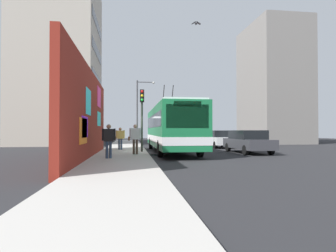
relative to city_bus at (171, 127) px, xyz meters
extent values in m
plane|color=#232326|center=(-0.41, 1.80, -1.83)|extent=(80.00, 80.00, 0.00)
cube|color=#ADA8A0|center=(-0.41, 3.40, -1.76)|extent=(48.00, 3.20, 0.15)
cube|color=maroon|center=(-4.57, 5.15, 0.58)|extent=(13.67, 0.30, 4.82)
cube|color=#33D8E5|center=(-5.71, 4.99, 1.16)|extent=(1.59, 0.02, 1.30)
cube|color=#8C19D8|center=(-6.78, 4.99, -0.12)|extent=(1.68, 0.02, 0.98)
cube|color=#33D8E5|center=(-0.98, 4.99, 0.50)|extent=(1.81, 0.02, 0.93)
cube|color=orange|center=(-7.18, 4.99, -0.30)|extent=(1.98, 0.02, 1.16)
cube|color=#F2338C|center=(-1.01, 4.99, 1.96)|extent=(1.89, 0.02, 1.32)
cube|color=#B2A899|center=(13.52, 11.00, 7.72)|extent=(10.55, 8.29, 19.11)
cube|color=black|center=(13.52, 6.83, 2.57)|extent=(8.97, 0.04, 1.10)
cube|color=black|center=(13.52, 6.83, 5.77)|extent=(8.97, 0.04, 1.10)
cube|color=black|center=(13.52, 6.83, 8.97)|extent=(8.97, 0.04, 1.10)
cube|color=black|center=(13.52, 6.83, 12.17)|extent=(8.97, 0.04, 1.10)
cube|color=gray|center=(13.72, -15.20, 5.72)|extent=(9.02, 6.18, 15.11)
cube|color=black|center=(13.72, -18.31, 2.57)|extent=(7.67, 0.04, 1.10)
cube|color=black|center=(13.72, -18.31, 5.77)|extent=(7.67, 0.04, 1.10)
cube|color=black|center=(13.72, -18.31, 8.97)|extent=(7.67, 0.04, 1.10)
cube|color=#19723F|center=(0.01, 0.00, -0.02)|extent=(12.07, 2.62, 2.73)
cube|color=silver|center=(0.01, 0.00, 1.41)|extent=(11.59, 2.41, 0.12)
cube|color=white|center=(0.01, 0.00, -0.83)|extent=(12.09, 2.64, 0.44)
cube|color=black|center=(-6.01, 0.00, 0.46)|extent=(0.04, 2.23, 1.23)
cube|color=black|center=(0.01, 0.00, 0.39)|extent=(11.10, 2.65, 0.87)
cube|color=orange|center=(-6.00, 0.00, 1.10)|extent=(0.06, 1.44, 0.28)
cylinder|color=black|center=(1.82, -0.35, 2.25)|extent=(1.43, 0.06, 2.00)
cylinder|color=black|center=(1.82, 0.35, 2.25)|extent=(1.43, 0.06, 2.00)
cylinder|color=black|center=(-3.86, -1.19, -1.33)|extent=(1.00, 0.28, 1.00)
cylinder|color=black|center=(-3.86, 1.19, -1.33)|extent=(1.00, 0.28, 1.00)
cylinder|color=black|center=(3.87, -1.19, -1.33)|extent=(1.00, 0.28, 1.00)
cylinder|color=black|center=(3.87, 1.19, -1.33)|extent=(1.00, 0.28, 1.00)
cube|color=#38383D|center=(-1.48, -5.20, -1.18)|extent=(4.92, 1.91, 0.66)
cube|color=black|center=(-1.38, -5.20, -0.55)|extent=(2.95, 1.72, 0.60)
cylinder|color=black|center=(-3.11, -6.06, -1.51)|extent=(0.64, 0.22, 0.64)
cylinder|color=black|center=(-3.11, -4.34, -1.51)|extent=(0.64, 0.22, 0.64)
cylinder|color=black|center=(0.14, -6.06, -1.51)|extent=(0.64, 0.22, 0.64)
cylinder|color=black|center=(0.14, -4.34, -1.51)|extent=(0.64, 0.22, 0.64)
cube|color=white|center=(4.85, -5.20, -1.18)|extent=(4.24, 1.81, 0.66)
cube|color=black|center=(4.93, -5.20, -0.55)|extent=(2.55, 1.63, 0.60)
cylinder|color=black|center=(3.45, -6.01, -1.51)|extent=(0.64, 0.22, 0.64)
cylinder|color=black|center=(3.45, -4.39, -1.51)|extent=(0.64, 0.22, 0.64)
cylinder|color=black|center=(6.25, -6.01, -1.51)|extent=(0.64, 0.22, 0.64)
cylinder|color=black|center=(6.25, -4.39, -1.51)|extent=(0.64, 0.22, 0.64)
cylinder|color=#2D3F59|center=(-5.60, 3.91, -1.26)|extent=(0.14, 0.14, 0.85)
cylinder|color=#2D3F59|center=(-5.60, 4.09, -1.26)|extent=(0.14, 0.14, 0.85)
cube|color=black|center=(-5.60, 4.00, -0.51)|extent=(0.22, 0.50, 0.64)
cylinder|color=black|center=(-5.60, 3.70, -0.48)|extent=(0.09, 0.09, 0.61)
cylinder|color=black|center=(-5.60, 4.30, -0.48)|extent=(0.09, 0.09, 0.61)
sphere|color=#936B4C|center=(-5.60, 4.00, -0.08)|extent=(0.23, 0.23, 0.23)
cylinder|color=#3F3326|center=(-3.25, 2.53, -1.24)|extent=(0.14, 0.14, 0.88)
cylinder|color=#3F3326|center=(-3.25, 2.71, -1.24)|extent=(0.14, 0.14, 0.88)
cube|color=silver|center=(-3.25, 2.62, -0.47)|extent=(0.22, 0.51, 0.66)
cylinder|color=silver|center=(-3.25, 2.31, -0.44)|extent=(0.09, 0.09, 0.63)
cylinder|color=silver|center=(-3.25, 2.92, -0.44)|extent=(0.09, 0.09, 0.63)
sphere|color=tan|center=(-3.25, 2.62, -0.02)|extent=(0.24, 0.24, 0.24)
cube|color=#593319|center=(-3.25, 2.99, -0.75)|extent=(0.14, 0.10, 0.24)
cylinder|color=#2D3F59|center=(0.98, 3.58, -1.28)|extent=(0.14, 0.14, 0.81)
cylinder|color=#2D3F59|center=(0.98, 3.74, -1.28)|extent=(0.14, 0.14, 0.81)
cube|color=gold|center=(0.98, 3.66, -0.57)|extent=(0.22, 0.47, 0.61)
cylinder|color=gold|center=(0.98, 3.37, -0.54)|extent=(0.09, 0.09, 0.58)
cylinder|color=gold|center=(0.98, 3.95, -0.54)|extent=(0.09, 0.09, 0.58)
sphere|color=#936B4C|center=(0.98, 3.66, -0.16)|extent=(0.22, 0.22, 0.22)
cube|color=#593319|center=(0.98, 4.02, -0.82)|extent=(0.14, 0.10, 0.24)
cylinder|color=#2D382D|center=(-1.22, 2.15, 0.40)|extent=(0.14, 0.14, 4.17)
cube|color=black|center=(-1.44, 2.15, 2.04)|extent=(0.20, 0.28, 0.84)
sphere|color=red|center=(-1.55, 2.15, 2.32)|extent=(0.18, 0.18, 0.18)
sphere|color=yellow|center=(-1.55, 2.15, 2.04)|extent=(0.18, 0.18, 0.18)
sphere|color=green|center=(-1.55, 2.15, 1.76)|extent=(0.18, 0.18, 0.18)
cylinder|color=#4C4C51|center=(8.79, 2.25, 1.61)|extent=(0.18, 0.18, 6.59)
cylinder|color=#4C4C51|center=(8.79, 1.40, 4.75)|extent=(0.10, 1.69, 0.10)
ellipsoid|color=silver|center=(8.79, 0.56, 4.70)|extent=(0.44, 0.28, 0.20)
ellipsoid|color=#47474C|center=(-4.25, -0.88, 5.97)|extent=(0.32, 0.14, 0.12)
cube|color=#47474C|center=(-4.25, -1.02, 6.00)|extent=(0.20, 0.25, 0.15)
cube|color=#47474C|center=(-4.25, -0.74, 6.00)|extent=(0.20, 0.25, 0.15)
cylinder|color=black|center=(-2.20, 1.20, -1.83)|extent=(1.12, 1.12, 0.00)
camera|label=1|loc=(-20.10, 2.89, -0.30)|focal=29.97mm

